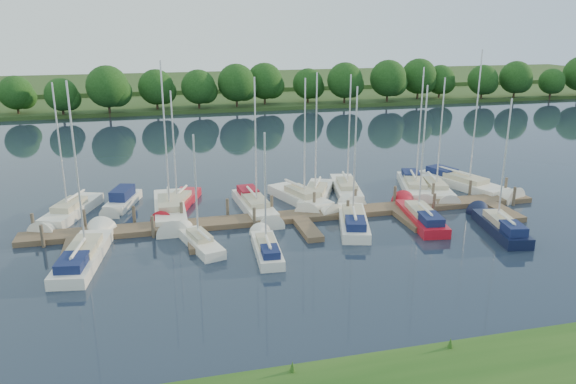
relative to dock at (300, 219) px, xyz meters
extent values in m
plane|color=#182030|center=(0.00, -7.31, -0.20)|extent=(260.00, 260.00, 0.00)
cube|color=#4E3D2C|center=(0.00, 0.69, 0.00)|extent=(40.00, 2.00, 0.40)
cube|color=#4E3D2C|center=(-16.00, -2.31, 0.00)|extent=(1.20, 4.00, 0.40)
cube|color=#4E3D2C|center=(-8.00, -2.31, 0.00)|extent=(1.20, 4.00, 0.40)
cube|color=#4E3D2C|center=(0.00, -2.31, 0.00)|extent=(1.20, 4.00, 0.40)
cube|color=#4E3D2C|center=(8.00, -2.31, 0.00)|extent=(1.20, 4.00, 0.40)
cube|color=#4E3D2C|center=(16.00, -2.31, 0.00)|extent=(1.20, 4.00, 0.40)
cylinder|color=#473D33|center=(-19.00, 1.99, 0.40)|extent=(0.24, 0.24, 2.00)
cylinder|color=#473D33|center=(-15.55, 1.99, 0.40)|extent=(0.24, 0.24, 2.00)
cylinder|color=#473D33|center=(-12.09, 1.99, 0.40)|extent=(0.24, 0.24, 2.00)
cylinder|color=#473D33|center=(-8.64, 1.99, 0.40)|extent=(0.24, 0.24, 2.00)
cylinder|color=#473D33|center=(-5.18, 1.99, 0.40)|extent=(0.24, 0.24, 2.00)
cylinder|color=#473D33|center=(-1.73, 1.99, 0.40)|extent=(0.24, 0.24, 2.00)
cylinder|color=#473D33|center=(1.73, 1.99, 0.40)|extent=(0.24, 0.24, 2.00)
cylinder|color=#473D33|center=(5.18, 1.99, 0.40)|extent=(0.24, 0.24, 2.00)
cylinder|color=#473D33|center=(8.64, 1.99, 0.40)|extent=(0.24, 0.24, 2.00)
cylinder|color=#473D33|center=(12.09, 1.99, 0.40)|extent=(0.24, 0.24, 2.00)
cylinder|color=#473D33|center=(15.55, 1.99, 0.40)|extent=(0.24, 0.24, 2.00)
cylinder|color=#473D33|center=(19.00, 1.99, 0.40)|extent=(0.24, 0.24, 2.00)
cylinder|color=#473D33|center=(-18.00, -0.61, 0.40)|extent=(0.24, 0.24, 2.00)
cylinder|color=#473D33|center=(-10.80, -0.61, 0.40)|extent=(0.24, 0.24, 2.00)
cylinder|color=#473D33|center=(-3.60, -0.61, 0.40)|extent=(0.24, 0.24, 2.00)
cylinder|color=#473D33|center=(3.60, -0.61, 0.40)|extent=(0.24, 0.24, 2.00)
cylinder|color=#473D33|center=(10.80, -0.61, 0.40)|extent=(0.24, 0.24, 2.00)
cylinder|color=#473D33|center=(18.00, -0.61, 0.40)|extent=(0.24, 0.24, 2.00)
cube|color=#284119|center=(0.00, 67.69, 0.10)|extent=(180.00, 30.00, 0.60)
cube|color=#344E22|center=(0.00, 92.69, 0.50)|extent=(220.00, 40.00, 1.40)
cylinder|color=#38281C|center=(-29.33, 54.38, 0.90)|extent=(0.36, 0.36, 2.20)
sphere|color=#14380F|center=(-29.33, 54.38, 3.59)|extent=(5.14, 5.14, 5.14)
sphere|color=#14380F|center=(-28.23, 54.58, 2.86)|extent=(3.67, 3.67, 3.67)
cylinder|color=#38281C|center=(-22.68, 54.11, 0.80)|extent=(0.36, 0.36, 2.00)
sphere|color=#14380F|center=(-22.68, 54.11, 3.24)|extent=(4.66, 4.66, 4.66)
sphere|color=#14380F|center=(-21.68, 54.31, 2.57)|extent=(3.33, 3.33, 3.33)
cylinder|color=#38281C|center=(-15.57, 52.80, 1.01)|extent=(0.36, 0.36, 2.42)
sphere|color=#14380F|center=(-15.57, 52.80, 3.97)|extent=(5.64, 5.64, 5.64)
sphere|color=#14380F|center=(-14.36, 53.00, 3.16)|extent=(4.03, 4.03, 4.03)
cylinder|color=#38281C|center=(-9.24, 53.80, 1.06)|extent=(0.36, 0.36, 2.51)
sphere|color=#14380F|center=(-9.24, 53.80, 4.13)|extent=(5.86, 5.86, 5.86)
sphere|color=#14380F|center=(-7.98, 54.00, 3.29)|extent=(4.19, 4.19, 4.19)
cylinder|color=#38281C|center=(-4.29, 53.39, 1.08)|extent=(0.36, 0.36, 2.57)
sphere|color=#14380F|center=(-4.29, 53.39, 4.22)|extent=(5.99, 5.99, 5.99)
sphere|color=#14380F|center=(-3.00, 53.59, 3.37)|extent=(4.28, 4.28, 4.28)
cylinder|color=#38281C|center=(2.23, 56.10, 1.21)|extent=(0.36, 0.36, 2.82)
sphere|color=#14380F|center=(2.23, 56.10, 4.66)|extent=(6.59, 6.59, 6.59)
sphere|color=#14380F|center=(3.64, 56.30, 3.72)|extent=(4.71, 4.71, 4.71)
cylinder|color=#38281C|center=(10.33, 54.68, 1.22)|extent=(0.36, 0.36, 2.83)
sphere|color=#14380F|center=(10.33, 54.68, 4.68)|extent=(6.61, 6.61, 6.61)
sphere|color=#14380F|center=(11.74, 54.88, 3.74)|extent=(4.72, 4.72, 4.72)
cylinder|color=#38281C|center=(16.55, 54.50, 1.15)|extent=(0.36, 0.36, 2.70)
sphere|color=#14380F|center=(16.55, 54.50, 4.44)|extent=(6.29, 6.29, 6.29)
sphere|color=#14380F|center=(17.90, 54.70, 3.54)|extent=(4.49, 4.49, 4.49)
cylinder|color=#38281C|center=(23.40, 55.70, 0.86)|extent=(0.36, 0.36, 2.13)
sphere|color=#14380F|center=(23.40, 55.70, 3.47)|extent=(4.97, 4.97, 4.97)
sphere|color=#14380F|center=(24.46, 55.90, 2.76)|extent=(3.55, 3.55, 3.55)
cylinder|color=#38281C|center=(31.14, 55.58, 1.05)|extent=(0.36, 0.36, 2.50)
sphere|color=#14380F|center=(31.14, 55.58, 4.11)|extent=(5.84, 5.84, 5.84)
sphere|color=#14380F|center=(32.39, 55.78, 3.28)|extent=(4.17, 4.17, 4.17)
cylinder|color=#38281C|center=(37.70, 53.94, 0.94)|extent=(0.36, 0.36, 2.28)
sphere|color=#14380F|center=(37.70, 53.94, 3.73)|extent=(5.32, 5.32, 5.32)
sphere|color=#14380F|center=(38.84, 54.14, 2.97)|extent=(3.80, 3.80, 3.80)
cylinder|color=#38281C|center=(43.17, 55.56, 1.17)|extent=(0.36, 0.36, 2.75)
sphere|color=#14380F|center=(43.17, 55.56, 4.53)|extent=(6.41, 6.41, 6.41)
sphere|color=#14380F|center=(44.55, 55.76, 3.61)|extent=(4.58, 4.58, 4.58)
cylinder|color=#38281C|center=(49.69, 56.03, 1.22)|extent=(0.36, 0.36, 2.84)
sphere|color=#14380F|center=(49.69, 56.03, 4.70)|extent=(6.64, 6.64, 6.64)
sphere|color=#14380F|center=(51.11, 56.23, 3.75)|extent=(4.74, 4.74, 4.74)
cylinder|color=#38281C|center=(57.59, 56.01, 0.83)|extent=(0.36, 0.36, 2.05)
sphere|color=#14380F|center=(57.59, 56.01, 3.33)|extent=(4.79, 4.79, 4.79)
sphere|color=#14380F|center=(58.61, 56.21, 2.65)|extent=(3.42, 3.42, 3.42)
cylinder|color=#38281C|center=(64.47, 54.08, 0.90)|extent=(0.36, 0.36, 2.20)
sphere|color=#14380F|center=(64.47, 54.08, 3.59)|extent=(5.14, 5.14, 5.14)
sphere|color=#14380F|center=(65.57, 54.28, 2.86)|extent=(3.67, 3.67, 3.67)
cylinder|color=#38281C|center=(69.44, 54.23, 0.87)|extent=(0.36, 0.36, 2.13)
sphere|color=#14380F|center=(69.44, 54.23, 3.47)|extent=(4.98, 4.98, 4.98)
cube|color=white|center=(-16.83, 5.80, -0.05)|extent=(4.37, 7.32, 1.22)
cone|color=white|center=(-18.09, 2.50, -0.05)|extent=(1.81, 2.67, 0.99)
cube|color=#BAB08F|center=(-16.95, 5.47, 0.74)|extent=(2.52, 3.51, 0.55)
cylinder|color=silver|center=(-17.08, 5.14, 5.35)|extent=(0.12, 0.12, 9.55)
cylinder|color=silver|center=(-16.58, 6.47, 1.18)|extent=(1.23, 3.01, 0.10)
cylinder|color=white|center=(-16.58, 6.47, 1.18)|extent=(1.19, 2.72, 0.20)
cube|color=white|center=(-13.05, 7.25, -0.05)|extent=(3.04, 5.19, 1.07)
cone|color=white|center=(-13.79, 4.90, -0.05)|extent=(1.22, 1.65, 0.81)
cube|color=#151E4A|center=(-13.05, 7.25, 0.81)|extent=(2.06, 2.98, 0.96)
cube|color=white|center=(-9.43, 4.46, -0.05)|extent=(2.38, 8.22, 1.22)
cone|color=white|center=(-9.47, 0.36, -0.05)|extent=(1.18, 2.88, 1.15)
cube|color=#BAB08F|center=(-9.43, 4.05, 0.74)|extent=(1.76, 3.71, 0.55)
cylinder|color=silver|center=(-9.44, 3.64, 6.11)|extent=(0.12, 0.12, 11.07)
cylinder|color=silver|center=(-9.42, 5.28, 1.19)|extent=(0.14, 3.69, 0.10)
cylinder|color=white|center=(-9.42, 5.28, 1.19)|extent=(0.23, 3.28, 0.20)
cube|color=#B4101E|center=(-8.54, 6.05, -0.05)|extent=(4.05, 6.76, 1.00)
cone|color=#B4101E|center=(-9.72, 3.00, -0.05)|extent=(1.68, 2.46, 0.91)
cube|color=#BAB08F|center=(-8.66, 5.74, 0.57)|extent=(2.34, 3.24, 0.45)
cylinder|color=silver|center=(-8.78, 5.44, 4.85)|extent=(0.12, 0.12, 8.82)
cylinder|color=silver|center=(-8.31, 6.65, 0.94)|extent=(1.15, 2.78, 0.10)
cylinder|color=white|center=(-8.31, 6.65, 0.94)|extent=(1.13, 2.51, 0.20)
cube|color=white|center=(-2.80, 3.62, -0.05)|extent=(2.54, 7.43, 1.12)
cone|color=white|center=(-2.55, -0.02, -0.05)|extent=(1.20, 2.62, 1.02)
cube|color=#BAB08F|center=(-2.77, 3.26, 0.66)|extent=(1.76, 3.39, 0.51)
cube|color=maroon|center=(-2.94, 5.67, 0.76)|extent=(1.58, 2.29, 0.56)
cylinder|color=silver|center=(-2.75, 2.89, 5.45)|extent=(0.12, 0.12, 9.87)
cylinder|color=silver|center=(-2.85, 4.35, 1.07)|extent=(0.32, 3.29, 0.10)
cylinder|color=white|center=(-2.85, 4.35, 1.07)|extent=(0.40, 2.93, 0.20)
cube|color=white|center=(1.22, 4.60, -0.05)|extent=(4.16, 7.30, 1.26)
cone|color=white|center=(2.37, 1.27, -0.05)|extent=(1.73, 2.65, 0.99)
cube|color=#BAB08F|center=(1.34, 4.26, 0.78)|extent=(2.43, 3.48, 0.57)
cylinder|color=silver|center=(1.45, 3.93, 5.36)|extent=(0.12, 0.12, 9.51)
cylinder|color=silver|center=(0.99, 5.26, 1.24)|extent=(1.13, 3.03, 0.10)
cylinder|color=white|center=(0.99, 5.26, 1.24)|extent=(1.11, 2.73, 0.20)
cube|color=white|center=(2.92, 5.30, -0.05)|extent=(5.01, 7.54, 1.09)
cone|color=white|center=(1.35, 1.97, -0.05)|extent=(2.03, 2.77, 1.03)
cube|color=#BAB08F|center=(2.76, 4.96, 0.64)|extent=(2.81, 3.66, 0.49)
cylinder|color=silver|center=(2.61, 4.63, 5.46)|extent=(0.12, 0.12, 9.94)
cylinder|color=silver|center=(3.24, 5.96, 1.04)|extent=(1.50, 3.04, 0.10)
cylinder|color=white|center=(3.24, 5.96, 1.04)|extent=(1.44, 2.75, 0.20)
cube|color=white|center=(5.98, 6.36, -0.05)|extent=(3.36, 7.39, 1.09)
cone|color=white|center=(5.28, 2.86, -0.05)|extent=(1.47, 2.64, 1.00)
cube|color=#BAB08F|center=(5.91, 6.01, 0.64)|extent=(2.10, 3.44, 0.49)
cylinder|color=silver|center=(5.84, 5.66, 5.31)|extent=(0.12, 0.12, 9.63)
cylinder|color=silver|center=(6.12, 7.06, 1.03)|extent=(0.73, 3.17, 0.10)
cylinder|color=white|center=(6.12, 7.06, 1.03)|extent=(0.76, 2.84, 0.20)
cube|color=white|center=(12.10, 5.43, -0.05)|extent=(4.27, 7.83, 1.06)
cone|color=white|center=(10.97, 1.83, -0.05)|extent=(1.80, 2.84, 1.06)
cube|color=#BAB08F|center=(11.99, 5.07, 0.62)|extent=(2.53, 3.71, 0.48)
cube|color=#151E4A|center=(12.74, 7.44, 0.71)|extent=(2.09, 2.60, 0.53)
cylinder|color=silver|center=(11.88, 4.71, 5.57)|extent=(0.12, 0.12, 10.19)
cylinder|color=silver|center=(12.33, 6.15, 1.00)|extent=(1.11, 3.27, 0.10)
cylinder|color=white|center=(12.33, 6.15, 1.00)|extent=(1.09, 2.94, 0.20)
cube|color=white|center=(13.61, 4.63, -0.05)|extent=(3.39, 7.20, 1.06)
cone|color=white|center=(12.86, 1.24, -0.05)|extent=(1.47, 2.58, 0.97)
cube|color=#BAB08F|center=(13.53, 4.29, 0.62)|extent=(2.10, 3.36, 0.48)
cylinder|color=silver|center=(13.46, 3.95, 5.16)|extent=(0.12, 0.12, 9.37)
cylinder|color=silver|center=(13.76, 5.31, 1.00)|extent=(0.77, 3.07, 0.10)
cylinder|color=white|center=(13.76, 5.31, 1.00)|extent=(0.79, 2.76, 0.20)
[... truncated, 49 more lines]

